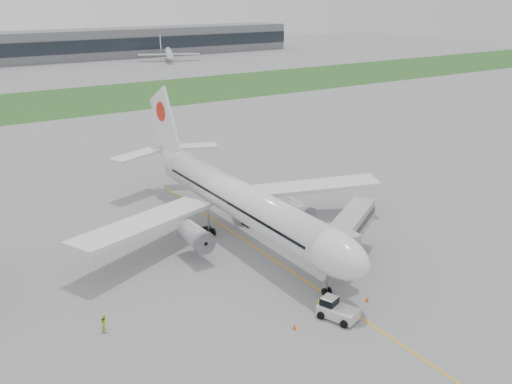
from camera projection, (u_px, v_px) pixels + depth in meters
ground at (255, 247)px, 76.21m from camera, size 600.00×600.00×0.00m
apron_markings at (276, 261)px, 72.25m from camera, size 70.00×70.00×0.04m
grass_strip at (40, 104)px, 171.30m from camera, size 600.00×50.00×0.02m
airliner at (236, 197)px, 78.17m from camera, size 48.13×53.95×17.88m
pushback_tug at (336, 309)px, 59.66m from camera, size 3.84×4.62×2.08m
jet_bridge at (350, 228)px, 70.06m from camera, size 12.86×10.54×6.51m
safety_cone_left at (294, 327)px, 57.71m from camera, size 0.45×0.45×0.62m
safety_cone_right at (367, 299)px, 62.86m from camera, size 0.44×0.44×0.61m
ground_crew_near at (319, 306)px, 60.38m from camera, size 0.72×0.57×1.73m
ground_crew_far at (105, 323)px, 57.28m from camera, size 0.91×1.05×1.84m
distant_aircraft_right at (169, 61)px, 274.14m from camera, size 36.90×35.05×11.18m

